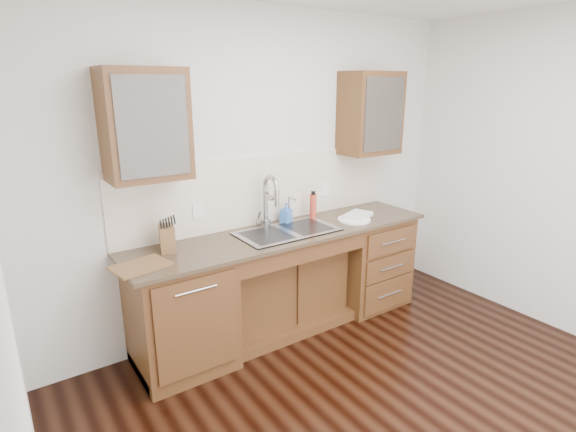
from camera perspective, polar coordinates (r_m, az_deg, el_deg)
ground at (r=3.29m, az=15.33°, el=-24.84°), size 4.00×3.50×0.10m
wall_back at (r=3.93m, az=-3.30°, el=5.57°), size 4.00×0.10×2.70m
base_cabinet_left at (r=3.54m, az=-13.47°, el=-11.87°), size 0.70×0.62×0.88m
base_cabinet_center at (r=4.03m, az=-1.06°, el=-9.14°), size 1.20×0.44×0.70m
base_cabinet_right at (r=4.48m, az=9.83°, el=-5.41°), size 0.70×0.62×0.88m
countertop at (r=3.74m, az=-0.22°, el=-2.18°), size 2.70×0.65×0.03m
backsplash at (r=3.91m, az=-2.81°, el=3.34°), size 2.70×0.02×0.59m
sink at (r=3.76m, az=-0.09°, el=-3.26°), size 0.84×0.46×0.19m
faucet at (r=3.82m, az=-2.90°, el=1.54°), size 0.04×0.04×0.40m
filter_tap at (r=3.98m, az=0.11°, el=0.99°), size 0.02×0.02×0.24m
upper_cabinet_left at (r=3.24m, az=-17.72°, el=10.97°), size 0.55×0.34×0.75m
upper_cabinet_right at (r=4.34m, az=10.41°, el=12.69°), size 0.55×0.34×0.75m
outlet_left at (r=3.64m, az=-11.43°, el=0.62°), size 0.08×0.01×0.12m
outlet_right at (r=4.29m, az=4.72°, el=3.32°), size 0.08×0.01×0.12m
soap_bottle at (r=3.93m, az=-0.26°, el=0.39°), size 0.11×0.11×0.19m
water_bottle at (r=4.05m, az=3.20°, el=1.18°), size 0.08×0.08×0.23m
plate at (r=4.08m, az=8.39°, el=-0.45°), size 0.33×0.33×0.02m
dish_towel at (r=4.12m, az=8.92°, el=0.10°), size 0.30×0.26×0.04m
knife_block at (r=3.41m, az=-15.09°, el=-2.74°), size 0.15×0.19×0.19m
cutting_board at (r=3.19m, az=-18.24°, el=-6.06°), size 0.40×0.32×0.02m
cup_left_a at (r=3.21m, az=-19.96°, el=9.78°), size 0.16×0.16×0.10m
cup_left_b at (r=3.27m, az=-16.47°, el=10.08°), size 0.10×0.10×0.08m
cup_right_a at (r=4.25m, az=9.05°, el=12.05°), size 0.18×0.18×0.11m
cup_right_b at (r=4.43m, az=11.51°, el=12.06°), size 0.12×0.12×0.10m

